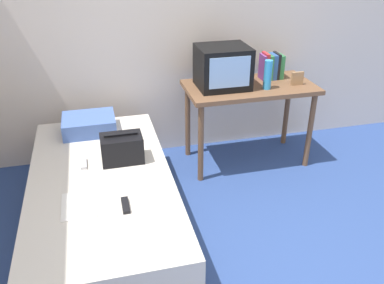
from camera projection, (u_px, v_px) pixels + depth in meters
wall_back at (188, 17)px, 3.72m from camera, size 5.20×0.10×2.60m
bed at (104, 205)px, 2.95m from camera, size 1.00×2.00×0.50m
desk at (249, 96)px, 3.71m from camera, size 1.16×0.60×0.77m
tv at (223, 67)px, 3.54m from camera, size 0.44×0.39×0.36m
water_bottle at (268, 75)px, 3.52m from camera, size 0.07×0.07×0.25m
book_row at (271, 66)px, 3.77m from camera, size 0.20×0.15×0.25m
picture_frame at (297, 79)px, 3.63m from camera, size 0.11×0.02×0.12m
pillow at (89, 124)px, 3.42m from camera, size 0.43×0.35×0.13m
handbag at (122, 148)px, 2.97m from camera, size 0.30×0.20×0.22m
magazine at (79, 205)px, 2.52m from camera, size 0.21×0.29×0.01m
remote_dark at (126, 205)px, 2.51m from camera, size 0.04×0.16×0.02m
remote_silver at (84, 164)px, 2.95m from camera, size 0.04×0.14×0.02m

